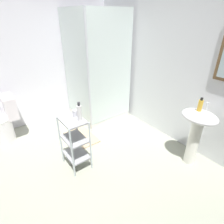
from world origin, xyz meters
TOP-DOWN VIEW (x-y plane):
  - ground_plane at (0.00, 0.00)m, footprint 4.20×4.20m
  - wall_back at (0.01, 1.85)m, footprint 4.20×0.14m
  - wall_left at (-1.85, 0.00)m, footprint 0.10×4.20m
  - shower_stall at (-1.23, 1.18)m, footprint 0.92×0.92m
  - pedestal_sink at (0.68, 1.52)m, footprint 0.46×0.37m
  - sink_faucet at (0.68, 1.64)m, footprint 0.03×0.03m
  - toilet at (-1.48, -0.47)m, footprint 0.37×0.49m
  - storage_cart at (-0.23, 0.20)m, footprint 0.38×0.28m
  - hand_soap_bottle at (0.65, 1.53)m, footprint 0.06×0.06m
  - lotion_bottle_white at (-0.16, 0.27)m, footprint 0.06×0.06m
  - rinse_cup at (-0.29, 0.27)m, footprint 0.06×0.06m
  - bath_mat at (-0.78, 0.56)m, footprint 0.60×0.40m

SIDE VIEW (x-z plane):
  - ground_plane at x=0.00m, z-range -0.02..0.00m
  - bath_mat at x=-0.78m, z-range 0.00..0.02m
  - toilet at x=-1.48m, z-range -0.07..0.69m
  - storage_cart at x=-0.23m, z-range 0.07..0.81m
  - shower_stall at x=-1.23m, z-range -0.54..1.46m
  - pedestal_sink at x=0.68m, z-range 0.17..0.98m
  - rinse_cup at x=-0.29m, z-range 0.74..0.83m
  - lotion_bottle_white at x=-0.16m, z-range 0.72..0.97m
  - sink_faucet at x=0.68m, z-range 0.81..0.91m
  - hand_soap_bottle at x=0.65m, z-range 0.80..0.98m
  - wall_left at x=-1.85m, z-range 0.00..2.50m
  - wall_back at x=0.01m, z-range 0.00..2.50m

